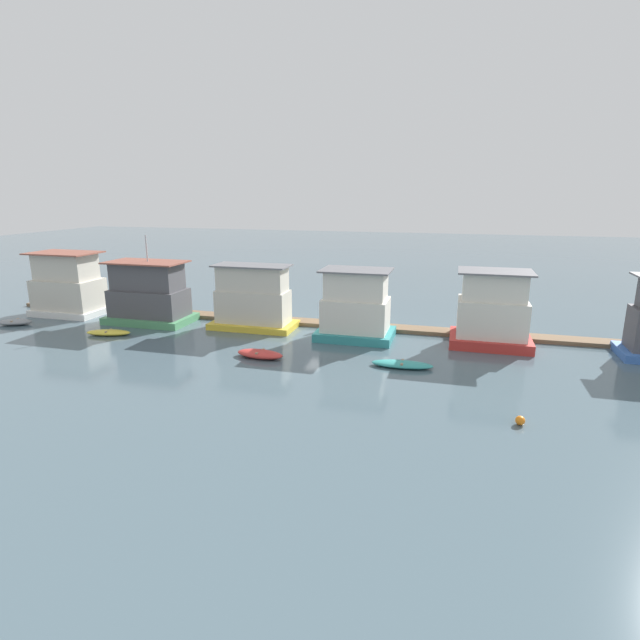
{
  "coord_description": "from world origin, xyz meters",
  "views": [
    {
      "loc": [
        9.42,
        -35.43,
        10.62
      ],
      "look_at": [
        0.0,
        -1.0,
        1.4
      ],
      "focal_mm": 28.0,
      "sensor_mm": 36.0,
      "label": 1
    }
  ],
  "objects_px": {
    "houseboat_yellow": "(253,300)",
    "houseboat_red": "(492,312)",
    "houseboat_white": "(68,286)",
    "houseboat_green": "(149,295)",
    "dinghy_red": "(260,354)",
    "buoy_orange": "(520,420)",
    "dinghy_yellow": "(108,333)",
    "houseboat_teal": "(356,308)",
    "dinghy_teal": "(402,364)",
    "mooring_post_centre": "(328,318)",
    "dinghy_grey": "(15,322)"
  },
  "relations": [
    {
      "from": "houseboat_green",
      "to": "dinghy_teal",
      "type": "distance_m",
      "value": 22.37
    },
    {
      "from": "houseboat_red",
      "to": "buoy_orange",
      "type": "distance_m",
      "value": 13.04
    },
    {
      "from": "houseboat_red",
      "to": "dinghy_red",
      "type": "height_order",
      "value": "houseboat_red"
    },
    {
      "from": "houseboat_teal",
      "to": "dinghy_teal",
      "type": "relative_size",
      "value": 1.46
    },
    {
      "from": "dinghy_teal",
      "to": "buoy_orange",
      "type": "height_order",
      "value": "buoy_orange"
    },
    {
      "from": "houseboat_white",
      "to": "houseboat_green",
      "type": "bearing_deg",
      "value": -3.98
    },
    {
      "from": "dinghy_red",
      "to": "mooring_post_centre",
      "type": "xyz_separation_m",
      "value": [
        2.54,
        8.0,
        0.63
      ]
    },
    {
      "from": "dinghy_yellow",
      "to": "dinghy_teal",
      "type": "relative_size",
      "value": 0.92
    },
    {
      "from": "houseboat_teal",
      "to": "mooring_post_centre",
      "type": "xyz_separation_m",
      "value": [
        -2.6,
        1.83,
        -1.43
      ]
    },
    {
      "from": "houseboat_red",
      "to": "houseboat_white",
      "type": "bearing_deg",
      "value": -179.82
    },
    {
      "from": "houseboat_yellow",
      "to": "dinghy_grey",
      "type": "bearing_deg",
      "value": -167.3
    },
    {
      "from": "houseboat_green",
      "to": "houseboat_yellow",
      "type": "bearing_deg",
      "value": 3.86
    },
    {
      "from": "dinghy_grey",
      "to": "houseboat_white",
      "type": "bearing_deg",
      "value": 68.03
    },
    {
      "from": "houseboat_red",
      "to": "mooring_post_centre",
      "type": "xyz_separation_m",
      "value": [
        -12.18,
        1.06,
        -1.5
      ]
    },
    {
      "from": "houseboat_green",
      "to": "mooring_post_centre",
      "type": "distance_m",
      "value": 15.03
    },
    {
      "from": "dinghy_red",
      "to": "buoy_orange",
      "type": "height_order",
      "value": "dinghy_red"
    },
    {
      "from": "mooring_post_centre",
      "to": "houseboat_teal",
      "type": "bearing_deg",
      "value": -35.12
    },
    {
      "from": "houseboat_white",
      "to": "dinghy_red",
      "type": "height_order",
      "value": "houseboat_white"
    },
    {
      "from": "houseboat_teal",
      "to": "buoy_orange",
      "type": "bearing_deg",
      "value": -49.52
    },
    {
      "from": "mooring_post_centre",
      "to": "buoy_orange",
      "type": "bearing_deg",
      "value": -47.13
    },
    {
      "from": "dinghy_yellow",
      "to": "dinghy_grey",
      "type": "bearing_deg",
      "value": 176.39
    },
    {
      "from": "houseboat_yellow",
      "to": "houseboat_red",
      "type": "relative_size",
      "value": 1.22
    },
    {
      "from": "houseboat_green",
      "to": "dinghy_teal",
      "type": "xyz_separation_m",
      "value": [
        21.55,
        -5.62,
        -2.09
      ]
    },
    {
      "from": "dinghy_yellow",
      "to": "dinghy_teal",
      "type": "distance_m",
      "value": 22.41
    },
    {
      "from": "houseboat_white",
      "to": "houseboat_teal",
      "type": "bearing_deg",
      "value": -1.46
    },
    {
      "from": "houseboat_green",
      "to": "dinghy_grey",
      "type": "distance_m",
      "value": 11.09
    },
    {
      "from": "houseboat_teal",
      "to": "dinghy_grey",
      "type": "height_order",
      "value": "houseboat_teal"
    },
    {
      "from": "houseboat_red",
      "to": "dinghy_teal",
      "type": "xyz_separation_m",
      "value": [
        -5.49,
        -6.32,
        -2.2
      ]
    },
    {
      "from": "dinghy_red",
      "to": "buoy_orange",
      "type": "distance_m",
      "value": 16.53
    },
    {
      "from": "houseboat_white",
      "to": "dinghy_yellow",
      "type": "bearing_deg",
      "value": -32.64
    },
    {
      "from": "houseboat_green",
      "to": "houseboat_red",
      "type": "bearing_deg",
      "value": 1.49
    },
    {
      "from": "houseboat_white",
      "to": "houseboat_yellow",
      "type": "xyz_separation_m",
      "value": [
        17.52,
        0.02,
        -0.2
      ]
    },
    {
      "from": "dinghy_grey",
      "to": "dinghy_teal",
      "type": "bearing_deg",
      "value": -3.39
    },
    {
      "from": "houseboat_yellow",
      "to": "dinghy_teal",
      "type": "bearing_deg",
      "value": -26.42
    },
    {
      "from": "houseboat_teal",
      "to": "dinghy_teal",
      "type": "height_order",
      "value": "houseboat_teal"
    },
    {
      "from": "dinghy_grey",
      "to": "houseboat_red",
      "type": "bearing_deg",
      "value": 6.78
    },
    {
      "from": "houseboat_red",
      "to": "mooring_post_centre",
      "type": "relative_size",
      "value": 3.1
    },
    {
      "from": "houseboat_white",
      "to": "houseboat_yellow",
      "type": "distance_m",
      "value": 17.52
    },
    {
      "from": "dinghy_teal",
      "to": "dinghy_yellow",
      "type": "bearing_deg",
      "value": 176.7
    },
    {
      "from": "dinghy_grey",
      "to": "houseboat_yellow",
      "type": "bearing_deg",
      "value": 12.7
    },
    {
      "from": "dinghy_grey",
      "to": "buoy_orange",
      "type": "height_order",
      "value": "dinghy_grey"
    },
    {
      "from": "houseboat_teal",
      "to": "mooring_post_centre",
      "type": "relative_size",
      "value": 3.15
    },
    {
      "from": "dinghy_grey",
      "to": "buoy_orange",
      "type": "relative_size",
      "value": 6.5
    },
    {
      "from": "dinghy_yellow",
      "to": "dinghy_red",
      "type": "bearing_deg",
      "value": -8.29
    },
    {
      "from": "houseboat_yellow",
      "to": "mooring_post_centre",
      "type": "xyz_separation_m",
      "value": [
        5.84,
        1.15,
        -1.41
      ]
    },
    {
      "from": "houseboat_teal",
      "to": "dinghy_yellow",
      "type": "distance_m",
      "value": 18.89
    },
    {
      "from": "houseboat_yellow",
      "to": "houseboat_green",
      "type": "bearing_deg",
      "value": -176.14
    },
    {
      "from": "houseboat_white",
      "to": "houseboat_red",
      "type": "relative_size",
      "value": 1.08
    },
    {
      "from": "dinghy_red",
      "to": "mooring_post_centre",
      "type": "distance_m",
      "value": 8.42
    },
    {
      "from": "houseboat_teal",
      "to": "houseboat_red",
      "type": "xyz_separation_m",
      "value": [
        9.59,
        0.77,
        0.07
      ]
    }
  ]
}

